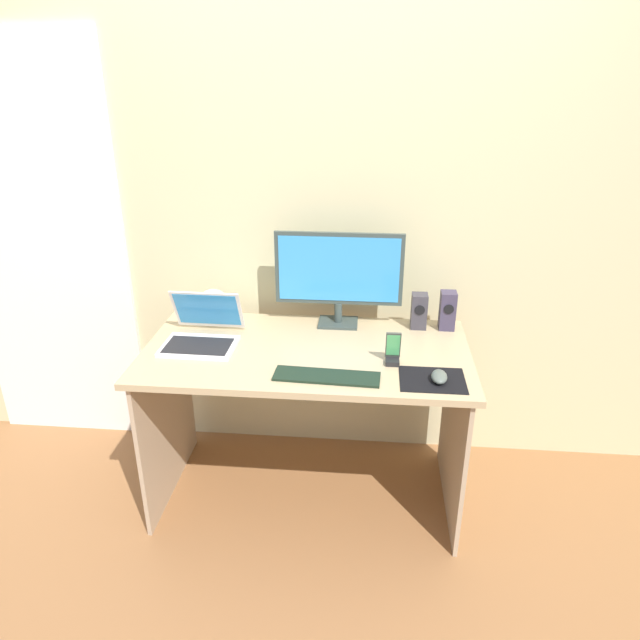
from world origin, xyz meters
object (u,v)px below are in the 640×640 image
speaker_right (448,310)px  fishbowl (213,305)px  phone_in_dock (393,352)px  laptop (202,334)px  mouse (439,377)px  speaker_near_monitor (419,311)px  keyboard_external (327,376)px  monitor (339,274)px

speaker_right → fishbowl: size_ratio=1.16×
phone_in_dock → speaker_right: bearing=55.1°
laptop → mouse: bearing=-14.0°
mouse → fishbowl: bearing=156.9°
speaker_near_monitor → keyboard_external: size_ratio=0.40×
monitor → mouse: 0.69m
speaker_right → mouse: size_ratio=1.77×
speaker_near_monitor → monitor: bearing=179.2°
mouse → monitor: bearing=133.0°
speaker_near_monitor → keyboard_external: speaker_near_monitor is taller
keyboard_external → speaker_near_monitor: bearing=55.9°
monitor → mouse: monitor is taller
speaker_near_monitor → laptop: bearing=-165.1°
laptop → fishbowl: size_ratio=2.06×
fishbowl → keyboard_external: bearing=-41.3°
monitor → keyboard_external: (-0.01, -0.51, -0.24)m
speaker_right → laptop: size_ratio=0.56×
laptop → mouse: size_ratio=3.17×
keyboard_external → phone_in_dock: size_ratio=2.96×
mouse → phone_in_dock: size_ratio=0.72×
keyboard_external → mouse: (0.43, 0.01, 0.02)m
speaker_right → keyboard_external: bearing=-135.1°
monitor → keyboard_external: monitor is taller
laptop → phone_in_dock: 0.82m
speaker_right → speaker_near_monitor: 0.13m
phone_in_dock → monitor: bearing=123.5°
speaker_right → speaker_near_monitor: bearing=-180.0°
speaker_right → phone_in_dock: (-0.25, -0.36, -0.04)m
monitor → speaker_near_monitor: 0.40m
laptop → phone_in_dock: laptop is taller
monitor → laptop: bearing=-156.1°
speaker_near_monitor → mouse: bearing=-84.4°
monitor → fishbowl: (-0.59, -0.00, -0.17)m
speaker_right → laptop: (-1.06, -0.25, -0.04)m
mouse → phone_in_dock: phone_in_dock is taller
fishbowl → phone_in_dock: bearing=-23.6°
keyboard_external → mouse: bearing=3.9°
speaker_near_monitor → mouse: 0.50m
speaker_right → laptop: 1.09m
monitor → mouse: (0.42, -0.50, -0.22)m
monitor → mouse: bearing=-50.3°
monitor → fishbowl: size_ratio=3.74×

